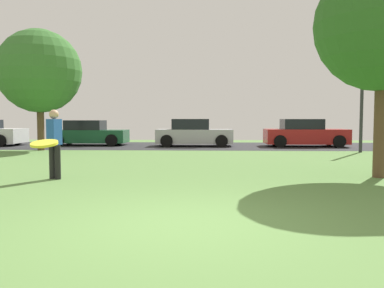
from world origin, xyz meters
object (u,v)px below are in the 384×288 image
(oak_tree_right, at_px, (383,24))
(parked_car_green, at_px, (89,134))
(person_bystander, at_px, (54,141))
(parked_car_silver, at_px, (194,134))
(parked_car_red, at_px, (305,134))
(frisbee_disc, at_px, (44,144))
(street_lamp_post, at_px, (362,101))
(maple_tree_far, at_px, (39,71))

(oak_tree_right, height_order, parked_car_green, oak_tree_right)
(parked_car_green, bearing_deg, person_bystander, -76.33)
(parked_car_silver, distance_m, parked_car_red, 5.89)
(parked_car_red, bearing_deg, person_bystander, -126.50)
(frisbee_disc, relative_size, parked_car_green, 0.07)
(oak_tree_right, bearing_deg, street_lamp_post, 72.59)
(person_bystander, distance_m, parked_car_red, 14.75)
(oak_tree_right, xyz_separation_m, maple_tree_far, (-12.08, 8.04, -0.12))
(maple_tree_far, xyz_separation_m, parked_car_red, (12.88, 3.16, -2.98))
(parked_car_silver, height_order, street_lamp_post, street_lamp_post)
(oak_tree_right, bearing_deg, maple_tree_far, 146.35)
(oak_tree_right, distance_m, parked_car_red, 11.65)
(oak_tree_right, height_order, maple_tree_far, maple_tree_far)
(parked_car_silver, height_order, parked_car_red, parked_car_silver)
(oak_tree_right, xyz_separation_m, parked_car_silver, (-5.09, 11.24, -3.10))
(oak_tree_right, relative_size, parked_car_green, 1.30)
(street_lamp_post, bearing_deg, oak_tree_right, -107.41)
(frisbee_disc, relative_size, parked_car_silver, 0.07)
(oak_tree_right, height_order, parked_car_silver, oak_tree_right)
(maple_tree_far, distance_m, parked_car_red, 13.60)
(oak_tree_right, relative_size, parked_car_red, 1.28)
(oak_tree_right, relative_size, person_bystander, 3.23)
(parked_car_green, xyz_separation_m, parked_car_red, (11.77, -0.50, 0.03))
(parked_car_silver, bearing_deg, frisbee_disc, -92.63)
(maple_tree_far, height_order, parked_car_red, maple_tree_far)
(person_bystander, bearing_deg, parked_car_red, -20.97)
(person_bystander, relative_size, parked_car_green, 0.40)
(frisbee_disc, xyz_separation_m, parked_car_green, (-5.09, 17.82, -0.58))
(person_bystander, relative_size, parked_car_red, 0.40)
(person_bystander, bearing_deg, street_lamp_post, -36.03)
(frisbee_disc, relative_size, parked_car_red, 0.07)
(parked_car_red, distance_m, street_lamp_post, 4.27)
(parked_car_green, relative_size, parked_car_silver, 1.02)
(parked_car_green, xyz_separation_m, street_lamp_post, (13.34, -4.14, 1.62))
(person_bystander, xyz_separation_m, parked_car_silver, (2.88, 11.89, -0.27))
(person_bystander, xyz_separation_m, frisbee_disc, (2.09, -5.48, 0.28))
(oak_tree_right, distance_m, street_lamp_post, 8.07)
(parked_car_red, xyz_separation_m, street_lamp_post, (1.57, -3.64, 1.58))
(parked_car_green, distance_m, parked_car_silver, 5.91)
(parked_car_green, distance_m, street_lamp_post, 14.06)
(frisbee_disc, xyz_separation_m, street_lamp_post, (8.25, 13.69, 1.04))
(maple_tree_far, distance_m, frisbee_disc, 15.66)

